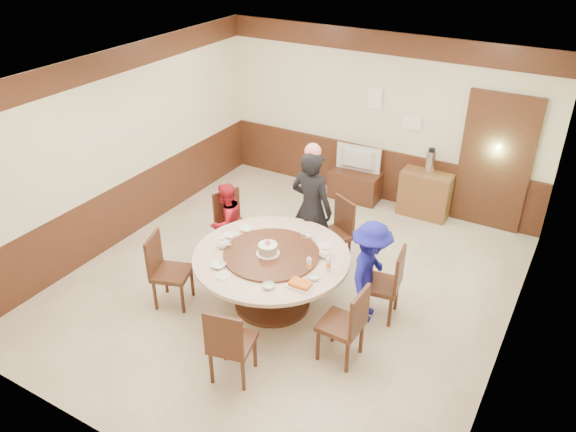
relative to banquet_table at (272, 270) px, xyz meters
The scene contains 31 objects.
room 0.72m from the banquet_table, 94.10° to the left, with size 6.00×6.04×2.84m.
banquet_table is the anchor object (origin of this frame).
chair_0 1.38m from the banquet_table, 21.18° to the left, with size 0.51×0.50×0.97m.
chair_1 1.27m from the banquet_table, 78.76° to the left, with size 0.59×0.60×0.97m.
chair_2 1.30m from the banquet_table, 146.41° to the left, with size 0.59×0.58×0.97m.
chair_3 1.30m from the banquet_table, 151.91° to the right, with size 0.57×0.56×0.97m.
chair_4 1.32m from the banquet_table, 77.47° to the right, with size 0.53×0.54×0.97m.
chair_5 1.26m from the banquet_table, 19.76° to the right, with size 0.46×0.45×0.97m.
person_standing 1.15m from the banquet_table, 91.84° to the left, with size 0.63×0.41×1.72m, color black.
person_red 1.29m from the banquet_table, 151.16° to the left, with size 0.56×0.44×1.16m, color red.
person_blue 1.21m from the banquet_table, 18.77° to the left, with size 0.86×0.49×1.33m, color #181A9E.
birthday_cake 0.32m from the banquet_table, 130.25° to the right, with size 0.29×0.29×0.20m.
teapot_left 0.69m from the banquet_table, 165.11° to the right, with size 0.17×0.15×0.13m, color white.
teapot_right 0.71m from the banquet_table, 25.16° to the left, with size 0.17×0.15×0.13m, color white.
bowl_0 0.71m from the banquet_table, 150.76° to the left, with size 0.17×0.17×0.04m, color white.
bowl_1 0.70m from the banquet_table, 61.34° to the right, with size 0.14×0.14×0.04m, color white.
bowl_2 0.71m from the banquet_table, 127.32° to the right, with size 0.17×0.17×0.04m, color white.
bowl_3 0.74m from the banquet_table, 14.74° to the right, with size 0.14×0.14×0.04m, color white.
bowl_4 0.73m from the banquet_table, behind, with size 0.16×0.16×0.04m, color white.
bowl_5 0.64m from the banquet_table, 72.45° to the left, with size 0.14×0.14×0.04m, color white.
saucer_near 0.73m from the banquet_table, 111.04° to the right, with size 0.18×0.18×0.01m, color white.
saucer_far 0.71m from the banquet_table, 48.01° to the left, with size 0.18×0.18×0.01m, color white.
shrimp_platter 0.77m from the banquet_table, 32.20° to the right, with size 0.30×0.20×0.06m.
bottle_0 0.62m from the banquet_table, ahead, with size 0.06×0.06×0.16m, color silver.
bottle_1 0.80m from the banquet_table, ahead, with size 0.06×0.06×0.16m, color silver.
tv_stand 3.24m from the banquet_table, 95.23° to the left, with size 0.85×0.45×0.50m, color #452315.
television 3.23m from the banquet_table, 95.23° to the left, with size 0.77×0.10×0.45m, color gray.
side_cabinet 3.37m from the banquet_table, 74.18° to the left, with size 0.80×0.40×0.75m, color brown.
thermos 3.40m from the banquet_table, 73.98° to the left, with size 0.15×0.15×0.38m, color silver.
notice_left 3.63m from the banquet_table, 92.41° to the left, with size 0.25×0.00×0.35m, color white.
notice_right 3.57m from the banquet_table, 81.57° to the left, with size 0.30×0.00×0.22m, color white.
Camera 1 is at (3.08, -5.30, 4.53)m, focal length 35.00 mm.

